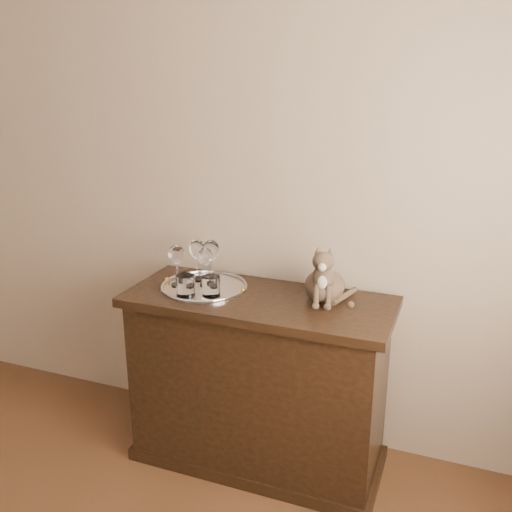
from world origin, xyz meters
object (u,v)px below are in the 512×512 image
Objects in this scene: tray at (204,288)px; wine_glass_d at (205,266)px; wine_glass_c at (177,265)px; tumbler_b at (186,286)px; sideboard at (258,382)px; wine_glass_a at (197,260)px; tumbler_a at (211,286)px; cat at (325,271)px; wine_glass_b at (211,261)px.

tray is 0.10m from wine_glass_d.
wine_glass_c reaches higher than tumbler_b.
tray reaches higher than sideboard.
wine_glass_d is at bearing 81.62° from tumbler_b.
wine_glass_d is (0.12, 0.05, -0.01)m from wine_glass_c.
wine_glass_a reaches higher than wine_glass_d.
cat reaches higher than tumbler_a.
tumbler_a reaches higher than sideboard.
sideboard is at bearing -8.28° from wine_glass_d.
tray is 0.13m from tumbler_a.
wine_glass_d is 0.56m from cat.
tumbler_b is at bearing -169.76° from cat.
wine_glass_d is (-0.28, 0.04, 0.52)m from sideboard.
cat is (0.58, 0.20, 0.08)m from tumbler_b.
tray is 1.94× the size of wine_glass_b.
tumbler_a reaches higher than tray.
cat reaches higher than tumbler_b.
wine_glass_b reaches higher than wine_glass_d.
tray is 1.99× the size of wine_glass_a.
sideboard is at bearing 21.09° from tumbler_a.
wine_glass_a is at bearing 131.81° from tumbler_a.
tumbler_b reaches higher than tray.
wine_glass_b is 1.14× the size of wine_glass_d.
tumbler_b is at bearing -159.50° from tumbler_a.
wine_glass_a is 1.11× the size of wine_glass_d.
sideboard is at bearing -2.85° from tray.
wine_glass_c is 0.73× the size of cat.
wine_glass_b is 0.19m from tumbler_a.
wine_glass_b is (0.00, 0.08, 0.11)m from tray.
cat reaches higher than wine_glass_b.
sideboard is at bearing 1.44° from wine_glass_c.
cat is (0.68, 0.09, 0.03)m from wine_glass_c.
tumbler_b reaches higher than sideboard.
wine_glass_b is at bearing 170.68° from cat.
wine_glass_b is (-0.27, 0.09, 0.54)m from sideboard.
cat is at bearing -0.89° from wine_glass_b.
wine_glass_b reaches higher than tray.
wine_glass_c reaches higher than tray.
cat is (0.56, 0.04, 0.04)m from wine_glass_d.
wine_glass_b is at bearing 87.77° from tray.
wine_glass_a reaches higher than tumbler_a.
tray is at bearing -81.15° from wine_glass_d.
tumbler_b is at bearing -47.00° from wine_glass_c.
wine_glass_a is 0.22m from tumbler_b.
wine_glass_b is at bearing 37.78° from wine_glass_c.
wine_glass_d is at bearing -98.35° from wine_glass_b.
tray is 2.21× the size of wine_glass_d.
wine_glass_d is (0.07, -0.05, -0.01)m from wine_glass_a.
tumbler_a is (0.08, -0.12, -0.04)m from wine_glass_d.
wine_glass_c is (-0.40, -0.01, 0.53)m from sideboard.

